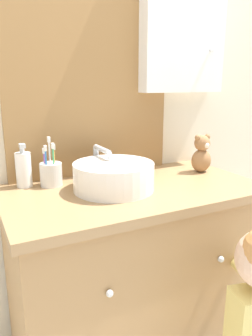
{
  "coord_description": "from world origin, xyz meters",
  "views": [
    {
      "loc": [
        -0.6,
        -0.8,
        1.27
      ],
      "look_at": [
        -0.06,
        0.27,
        0.96
      ],
      "focal_mm": 35.0,
      "sensor_mm": 36.0,
      "label": 1
    }
  ],
  "objects": [
    {
      "name": "toothbrush_holder",
      "position": [
        -0.29,
        0.49,
        0.92
      ],
      "size": [
        0.09,
        0.09,
        0.2
      ],
      "color": "silver",
      "rests_on": "vanity_counter"
    },
    {
      "name": "vanity_counter",
      "position": [
        0.0,
        0.32,
        0.43
      ],
      "size": [
        1.03,
        0.57,
        0.86
      ],
      "color": "#A37A4C",
      "rests_on": "ground_plane"
    },
    {
      "name": "sink_basin",
      "position": [
        -0.08,
        0.33,
        0.92
      ],
      "size": [
        0.32,
        0.37,
        0.15
      ],
      "color": "white",
      "rests_on": "vanity_counter"
    },
    {
      "name": "soap_dispenser",
      "position": [
        -0.39,
        0.53,
        0.94
      ],
      "size": [
        0.06,
        0.06,
        0.18
      ],
      "color": "white",
      "rests_on": "vanity_counter"
    },
    {
      "name": "wall_back",
      "position": [
        0.02,
        0.62,
        1.28
      ],
      "size": [
        3.2,
        0.18,
        2.5
      ],
      "color": "beige",
      "rests_on": "ground_plane"
    },
    {
      "name": "teddy_bear",
      "position": [
        0.4,
        0.39,
        0.95
      ],
      "size": [
        0.1,
        0.08,
        0.18
      ],
      "color": "#9E7047",
      "rests_on": "vanity_counter"
    }
  ]
}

